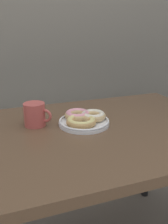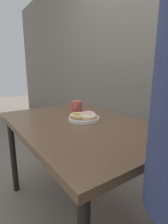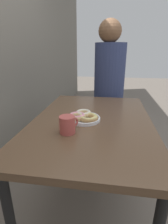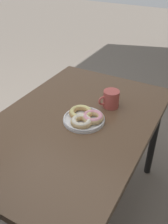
% 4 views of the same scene
% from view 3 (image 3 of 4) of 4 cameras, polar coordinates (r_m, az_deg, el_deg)
% --- Properties ---
extents(ground_plane, '(14.00, 14.00, 0.00)m').
position_cam_3_polar(ground_plane, '(1.68, 11.24, -27.32)').
color(ground_plane, '#70665B').
extents(dining_table, '(1.24, 0.82, 0.75)m').
position_cam_3_polar(dining_table, '(1.27, 2.59, -5.54)').
color(dining_table, brown).
rests_on(dining_table, ground_plane).
extents(donut_plate, '(0.25, 0.23, 0.05)m').
position_cam_3_polar(donut_plate, '(1.22, -0.18, -1.47)').
color(donut_plate, white).
rests_on(donut_plate, dining_table).
extents(coffee_mug, '(0.12, 0.10, 0.10)m').
position_cam_3_polar(coffee_mug, '(1.03, -5.37, -4.05)').
color(coffee_mug, '#B74C47').
rests_on(coffee_mug, dining_table).
extents(person_figure, '(0.41, 0.33, 1.50)m').
position_cam_3_polar(person_figure, '(2.02, 8.23, 8.08)').
color(person_figure, black).
rests_on(person_figure, ground_plane).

